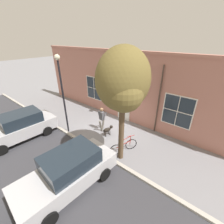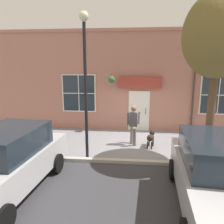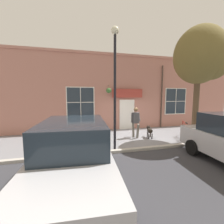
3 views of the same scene
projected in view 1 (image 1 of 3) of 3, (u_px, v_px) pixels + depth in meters
name	position (u px, v px, depth m)	size (l,w,h in m)	color
ground_plane	(104.00, 130.00, 10.84)	(90.00, 90.00, 0.00)	gray
curb_and_road	(18.00, 184.00, 6.79)	(10.10, 28.00, 0.12)	#B2ADA3
storefront_facade	(124.00, 87.00, 11.27)	(0.95, 18.00, 5.24)	#B27566
pedestrian_walking	(102.00, 117.00, 10.39)	(0.69, 0.59, 1.74)	#6B665B
dog_on_leash	(108.00, 129.00, 10.07)	(0.97, 0.43, 0.67)	black
street_tree_by_curb	(123.00, 83.00, 6.36)	(2.55, 2.30, 5.78)	brown
leaning_bicycle	(124.00, 146.00, 8.61)	(1.56, 0.85, 1.01)	black
parked_car_nearest_curb	(20.00, 126.00, 9.60)	(4.42, 2.19, 1.75)	#B7B7BC
parked_car_mid_block	(69.00, 171.00, 6.40)	(4.42, 2.19, 1.75)	#B7B7BC
street_lamp	(62.00, 86.00, 9.15)	(0.32, 0.32, 5.15)	black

